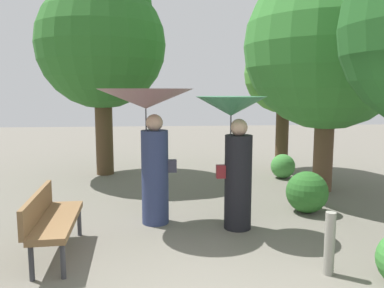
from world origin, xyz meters
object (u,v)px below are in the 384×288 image
(tree_mid_left, at_px, (101,33))
(tree_far_back, at_px, (329,33))
(person_right, at_px, (234,140))
(person_left, at_px, (149,122))
(tree_near_right, at_px, (284,66))
(park_bench, at_px, (51,217))
(path_marker_post, at_px, (330,244))

(tree_mid_left, distance_m, tree_far_back, 5.24)
(person_right, distance_m, tree_mid_left, 5.29)
(person_left, bearing_deg, tree_near_right, -41.32)
(tree_far_back, bearing_deg, tree_near_right, 94.52)
(park_bench, relative_size, tree_mid_left, 0.29)
(tree_near_right, distance_m, tree_mid_left, 4.71)
(person_right, distance_m, tree_near_right, 5.04)
(person_right, bearing_deg, tree_near_right, -26.90)
(tree_mid_left, xyz_separation_m, path_marker_post, (3.31, -5.76, -3.12))
(tree_near_right, height_order, path_marker_post, tree_near_right)
(tree_near_right, bearing_deg, person_right, -116.27)
(tree_near_right, distance_m, tree_far_back, 2.30)
(tree_far_back, distance_m, path_marker_post, 4.95)
(tree_mid_left, height_order, tree_far_back, tree_mid_left)
(path_marker_post, bearing_deg, tree_near_right, 77.38)
(tree_far_back, height_order, path_marker_post, tree_far_back)
(path_marker_post, bearing_deg, tree_mid_left, 119.92)
(person_right, distance_m, park_bench, 2.78)
(person_left, height_order, park_bench, person_left)
(person_left, relative_size, path_marker_post, 2.89)
(person_left, distance_m, park_bench, 2.02)
(park_bench, xyz_separation_m, tree_near_right, (4.66, 5.14, 2.24))
(tree_near_right, relative_size, tree_far_back, 0.78)
(tree_far_back, bearing_deg, park_bench, -149.02)
(tree_near_right, xyz_separation_m, tree_mid_left, (-4.65, -0.19, 0.75))
(tree_mid_left, relative_size, tree_far_back, 1.03)
(park_bench, bearing_deg, tree_far_back, -62.57)
(person_left, xyz_separation_m, tree_near_right, (3.43, 3.99, 1.12))
(path_marker_post, bearing_deg, park_bench, 166.40)
(tree_mid_left, distance_m, path_marker_post, 7.34)
(person_right, relative_size, path_marker_post, 2.73)
(tree_far_back, bearing_deg, tree_mid_left, 157.02)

